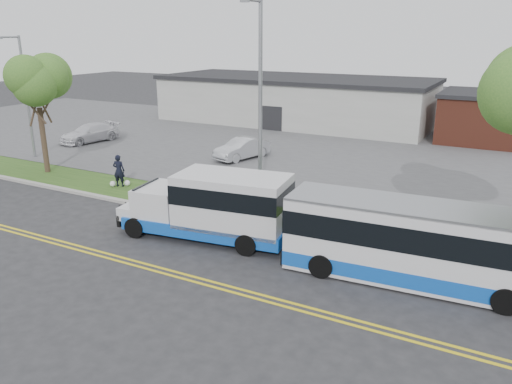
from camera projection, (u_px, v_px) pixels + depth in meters
The scene contains 18 objects.
ground at pixel (173, 223), 22.62m from camera, with size 140.00×140.00×0.00m, color #28282B.
lane_line_north at pixel (112, 255), 19.38m from camera, with size 70.00×0.12×0.01m, color yellow.
lane_line_south at pixel (107, 258), 19.13m from camera, with size 70.00×0.12×0.01m, color yellow.
curb at pixel (187, 214), 23.52m from camera, with size 80.00×0.30×0.15m, color #9E9B93.
verge at pixel (208, 204), 25.03m from camera, with size 80.00×3.30×0.10m, color #254617.
parking_lot at pixel (314, 149), 36.87m from camera, with size 80.00×25.00×0.10m, color #4C4C4F.
commercial_building at pixel (295, 100), 47.31m from camera, with size 25.40×10.40×4.35m.
brick_wing at pixel (482, 117), 39.10m from camera, with size 6.30×7.30×3.90m.
tree_west at pixel (37, 89), 29.16m from camera, with size 4.40×4.40×6.91m.
streetlight_near at pixel (260, 104), 21.96m from camera, with size 0.35×1.53×9.50m.
streetlight_far at pixel (25, 93), 33.02m from camera, with size 0.35×1.53×8.00m.
shuttle_bus at pixel (216, 204), 20.51m from camera, with size 7.61×3.33×2.83m.
transit_bus at pixel (432, 246), 16.77m from camera, with size 10.13×2.99×2.78m.
pedestrian at pixel (119, 171), 27.49m from camera, with size 0.66×0.43×1.80m, color black.
parked_car_a at pixel (242, 149), 33.66m from camera, with size 1.48×4.23×1.39m, color #BABCC2.
parked_car_b at pixel (89, 133), 38.95m from camera, with size 1.93×4.75×1.38m, color white.
grocery_bag_left at pixel (113, 184), 27.64m from camera, with size 0.32×0.32×0.32m, color white.
grocery_bag_right at pixel (127, 183), 27.79m from camera, with size 0.32×0.32×0.32m, color white.
Camera 1 is at (13.32, -16.81, 8.23)m, focal length 35.00 mm.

